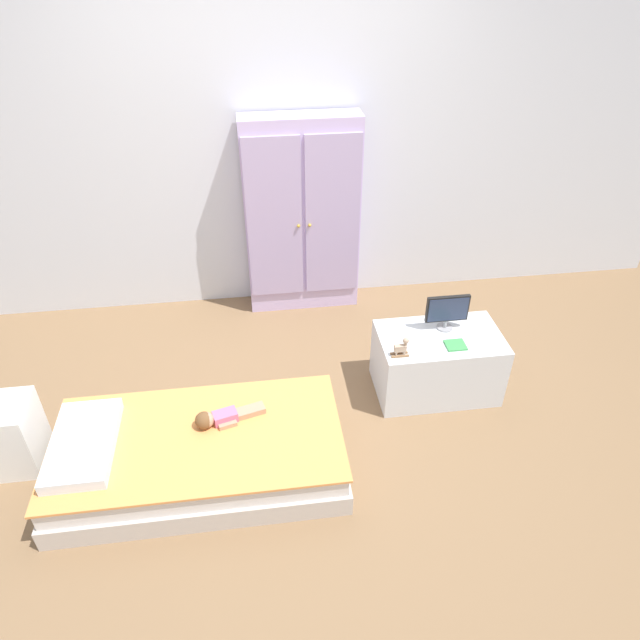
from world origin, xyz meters
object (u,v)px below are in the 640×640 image
(bed, at_px, (200,454))
(book_green, at_px, (455,345))
(tv_stand, at_px, (437,363))
(doll, at_px, (217,418))
(nightstand, at_px, (9,436))
(wardrobe, at_px, (302,217))
(rocking_horse_toy, at_px, (402,347))
(tv_monitor, at_px, (447,310))

(bed, distance_m, book_green, 1.62)
(tv_stand, bearing_deg, doll, -164.04)
(doll, bearing_deg, tv_stand, 15.96)
(nightstand, distance_m, book_green, 2.59)
(wardrobe, relative_size, rocking_horse_toy, 11.82)
(doll, distance_m, tv_stand, 1.43)
(wardrobe, height_order, tv_stand, wardrobe)
(bed, bearing_deg, doll, 38.94)
(tv_monitor, height_order, rocking_horse_toy, tv_monitor)
(tv_monitor, bearing_deg, nightstand, -171.95)
(nightstand, bearing_deg, doll, -5.42)
(bed, height_order, nightstand, nightstand)
(tv_stand, bearing_deg, rocking_horse_toy, -153.13)
(bed, xyz_separation_m, tv_stand, (1.48, 0.48, 0.08))
(doll, bearing_deg, book_green, 11.44)
(doll, relative_size, nightstand, 0.90)
(nightstand, bearing_deg, tv_monitor, 8.05)
(rocking_horse_toy, bearing_deg, tv_stand, 26.87)
(nightstand, bearing_deg, bed, -10.80)
(wardrobe, height_order, rocking_horse_toy, wardrobe)
(bed, distance_m, wardrobe, 1.88)
(bed, distance_m, doll, 0.22)
(tv_stand, relative_size, tv_monitor, 2.85)
(wardrobe, bearing_deg, nightstand, -141.55)
(doll, bearing_deg, tv_monitor, 18.33)
(wardrobe, bearing_deg, book_green, -57.49)
(book_green, bearing_deg, tv_stand, 119.00)
(bed, xyz_separation_m, doll, (0.11, 0.09, 0.17))
(doll, bearing_deg, wardrobe, 67.14)
(nightstand, relative_size, tv_monitor, 1.60)
(doll, distance_m, wardrobe, 1.71)
(tv_monitor, height_order, book_green, tv_monitor)
(nightstand, xyz_separation_m, rocking_horse_toy, (2.23, 0.14, 0.27))
(bed, xyz_separation_m, tv_monitor, (1.53, 0.56, 0.43))
(rocking_horse_toy, bearing_deg, tv_monitor, 33.68)
(doll, distance_m, nightstand, 1.15)
(wardrobe, bearing_deg, rocking_horse_toy, -71.01)
(bed, relative_size, tv_monitor, 5.84)
(tv_stand, distance_m, book_green, 0.25)
(nightstand, height_order, tv_stand, same)
(doll, relative_size, wardrobe, 0.26)
(bed, bearing_deg, wardrobe, 65.00)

